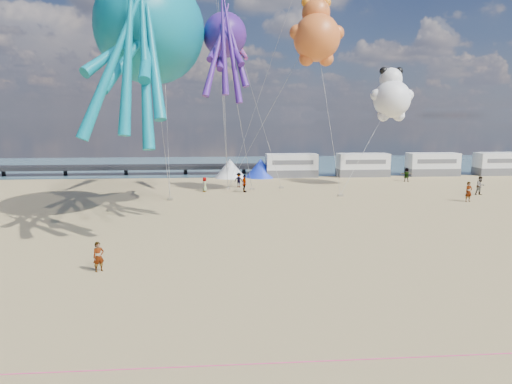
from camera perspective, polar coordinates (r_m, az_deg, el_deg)
name	(u,v)px	position (r m, az deg, el deg)	size (l,w,h in m)	color
ground	(295,300)	(20.40, 4.95, -13.36)	(120.00, 120.00, 0.00)	tan
water	(240,165)	(74.02, -1.96, 3.41)	(120.00, 120.00, 0.00)	#3C6272
pier	(34,168)	(67.64, -25.98, 2.71)	(60.00, 3.00, 0.50)	black
motorhome_0	(291,165)	(59.59, 4.45, 3.33)	(6.60, 2.50, 3.00)	silver
motorhome_1	(363,165)	(61.76, 13.20, 3.32)	(6.60, 2.50, 3.00)	silver
motorhome_2	(432,164)	(65.26, 21.19, 3.25)	(6.60, 2.50, 3.00)	silver
motorhome_3	(500,164)	(69.89, 28.25, 3.14)	(6.60, 2.50, 3.00)	silver
tent_white	(230,168)	(58.93, -3.28, 2.98)	(4.00, 4.00, 2.40)	white
tent_blue	(261,168)	(59.14, 0.60, 3.02)	(4.00, 4.00, 2.40)	#1933CC
rope_line	(320,361)	(15.99, 8.04, -20.21)	(0.03, 0.03, 34.00)	#F2338C
standing_person	(99,257)	(24.94, -19.08, -7.65)	(0.57, 0.37, 1.56)	tan
beachgoer_0	(205,184)	(48.23, -6.44, 0.94)	(0.55, 0.36, 1.52)	#7F6659
beachgoer_1	(480,186)	(51.14, 26.24, 0.71)	(0.92, 0.60, 1.88)	#7F6659
beachgoer_2	(239,180)	(50.91, -2.16, 1.52)	(0.80, 0.62, 1.64)	#7F6659
beachgoer_3	(244,184)	(47.59, -1.47, 1.06)	(1.17, 0.67, 1.81)	#7F6659
beachgoer_4	(407,175)	(58.22, 18.30, 2.07)	(0.98, 0.41, 1.67)	#7F6659
beachgoer_5	(469,192)	(46.72, 25.04, 0.03)	(1.73, 0.55, 1.87)	#7F6659
sandbag_a	(170,199)	(43.99, -10.67, -0.85)	(0.50, 0.35, 0.22)	gray
sandbag_b	(252,189)	(48.96, -0.49, 0.36)	(0.50, 0.35, 0.22)	gray
sandbag_c	(340,195)	(45.95, 10.51, -0.41)	(0.50, 0.35, 0.22)	gray
sandbag_d	(281,188)	(50.12, 3.20, 0.56)	(0.50, 0.35, 0.22)	gray
sandbag_e	(228,189)	(49.36, -3.54, 0.42)	(0.50, 0.35, 0.22)	gray
kite_octopus_teal	(151,30)	(36.76, -13.04, 19.15)	(5.46, 12.74, 14.56)	#077589
kite_octopus_purple	(225,35)	(38.35, -3.92, 18.97)	(3.60, 8.40, 9.59)	#421A7B
kite_panda	(392,99)	(52.49, 16.63, 11.06)	(4.89, 4.60, 6.90)	white
kite_teddy_orange	(317,38)	(45.25, 7.60, 18.56)	(5.30, 4.99, 7.49)	orange
windsock_left	(164,45)	(46.98, -11.48, 17.60)	(1.10, 7.82, 7.82)	red
windsock_mid	(240,50)	(46.06, -2.07, 17.36)	(1.00, 5.23, 5.23)	red
windsock_right	(223,55)	(40.23, -4.15, 16.70)	(0.90, 4.44, 4.44)	red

